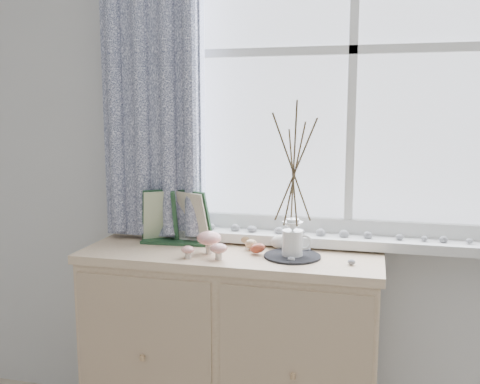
{
  "coord_description": "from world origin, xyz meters",
  "views": [
    {
      "loc": [
        0.4,
        -0.26,
        1.41
      ],
      "look_at": [
        -0.1,
        1.7,
        1.1
      ],
      "focal_mm": 40.0,
      "sensor_mm": 36.0,
      "label": 1
    }
  ],
  "objects_px": {
    "sideboard": "(231,350)",
    "twig_pitcher": "(294,167)",
    "botanical_book": "(174,217)",
    "toadstool_cluster": "(209,242)"
  },
  "relations": [
    {
      "from": "toadstool_cluster",
      "to": "twig_pitcher",
      "type": "xyz_separation_m",
      "value": [
        0.32,
        0.05,
        0.3
      ]
    },
    {
      "from": "toadstool_cluster",
      "to": "sideboard",
      "type": "bearing_deg",
      "value": 50.65
    },
    {
      "from": "botanical_book",
      "to": "twig_pitcher",
      "type": "xyz_separation_m",
      "value": [
        0.51,
        -0.07,
        0.23
      ]
    },
    {
      "from": "botanical_book",
      "to": "sideboard",
      "type": "bearing_deg",
      "value": -13.45
    },
    {
      "from": "sideboard",
      "to": "botanical_book",
      "type": "xyz_separation_m",
      "value": [
        -0.26,
        0.04,
        0.54
      ]
    },
    {
      "from": "sideboard",
      "to": "twig_pitcher",
      "type": "relative_size",
      "value": 1.98
    },
    {
      "from": "sideboard",
      "to": "toadstool_cluster",
      "type": "xyz_separation_m",
      "value": [
        -0.07,
        -0.08,
        0.48
      ]
    },
    {
      "from": "sideboard",
      "to": "twig_pitcher",
      "type": "bearing_deg",
      "value": -5.9
    },
    {
      "from": "sideboard",
      "to": "botanical_book",
      "type": "height_order",
      "value": "botanical_book"
    },
    {
      "from": "botanical_book",
      "to": "toadstool_cluster",
      "type": "distance_m",
      "value": 0.24
    }
  ]
}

